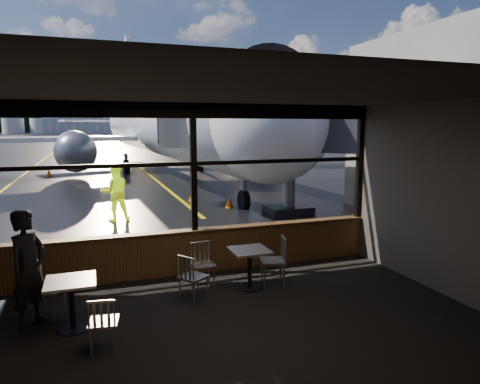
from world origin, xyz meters
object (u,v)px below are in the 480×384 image
cone_wing (49,173)px  chair_near_w (193,277)px  cone_nose (193,195)px  cafe_table_near (250,269)px  cafe_table_mid (72,305)px  passenger (28,269)px  jet_bridge (258,144)px  chair_mid_w (48,290)px  airliner (165,80)px  ground_crew (115,192)px  chair_near_n (203,266)px  chair_mid_s (104,323)px  chair_near_e (273,261)px  cone_extra (229,202)px

cone_wing → chair_near_w: bearing=-79.3°
cone_nose → cafe_table_near: bearing=-96.9°
cafe_table_mid → passenger: size_ratio=0.43×
jet_bridge → chair_mid_w: (-6.32, -6.79, -1.96)m
airliner → ground_crew: (-4.01, -13.47, -4.96)m
cone_wing → ground_crew: bearing=-77.5°
chair_near_n → chair_mid_s: 2.59m
jet_bridge → chair_mid_w: jet_bridge is taller
chair_mid_s → cafe_table_near: bearing=36.9°
chair_near_e → cone_extra: size_ratio=2.26×
chair_mid_w → cone_wing: size_ratio=2.03×
chair_mid_s → cone_nose: bearing=79.5°
airliner → ground_crew: bearing=-109.4°
cafe_table_mid → chair_near_e: 3.64m
airliner → chair_near_n: (-2.79, -20.06, -5.46)m
cafe_table_near → cone_extra: 8.11m
chair_near_n → cone_wing: chair_near_n is taller
cone_wing → chair_near_e: bearing=-75.0°
cone_nose → cone_wing: (-6.32, 11.28, -0.01)m
cafe_table_near → passenger: passenger is taller
chair_mid_w → ground_crew: (1.45, 7.02, 0.47)m
ground_crew → chair_near_e: bearing=104.2°
chair_mid_w → cafe_table_mid: bearing=57.0°
cafe_table_mid → chair_near_e: size_ratio=0.82×
jet_bridge → chair_near_w: 8.24m
cafe_table_near → cone_wing: bearing=103.8°
airliner → cafe_table_near: bearing=-98.4°
cone_wing → chair_mid_w: bearing=-85.5°
chair_near_n → chair_mid_w: size_ratio=0.94×
jet_bridge → chair_mid_s: 10.05m
cafe_table_near → passenger: (-3.70, -0.30, 0.53)m
chair_near_n → passenger: size_ratio=0.47×
chair_mid_s → cone_wing: chair_mid_s is taller
chair_near_n → cafe_table_mid: bearing=20.3°
chair_near_e → cone_extra: chair_near_e is taller
airliner → chair_near_w: (-3.12, -20.64, -5.45)m
airliner → chair_near_n: bearing=-100.8°
chair_near_n → chair_mid_w: chair_mid_w is taller
jet_bridge → cone_nose: jet_bridge is taller
cone_extra → cone_wing: bearing=118.9°
airliner → cafe_table_mid: bearing=-106.4°
passenger → cone_extra: 10.02m
jet_bridge → cone_nose: bearing=119.1°
cone_nose → cone_wing: bearing=119.2°
cafe_table_near → cone_extra: (2.13, 7.82, -0.17)m
airliner → chair_near_e: (-1.51, -20.42, -5.41)m
cafe_table_near → chair_near_e: bearing=0.9°
chair_near_w → chair_mid_s: size_ratio=1.08×
chair_near_e → cone_wing: (-5.62, 20.98, -0.26)m
chair_mid_s → ground_crew: ground_crew is taller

